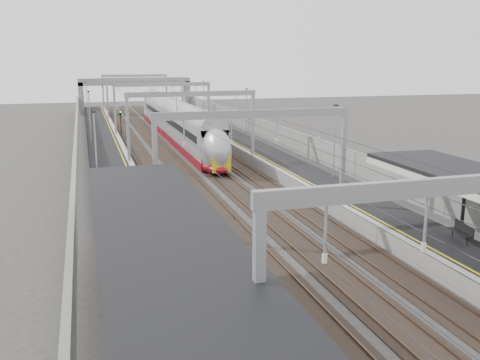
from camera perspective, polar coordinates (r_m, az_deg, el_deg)
platform_left at (r=56.00m, az=-13.69°, el=1.94°), size 4.00×120.00×1.00m
platform_right at (r=58.88m, az=2.05°, el=2.82°), size 4.00×120.00×1.00m
tracks at (r=56.98m, az=-5.61°, el=1.97°), size 11.40×140.00×0.20m
overhead_line at (r=62.65m, az=-6.89°, el=8.55°), size 13.00×140.00×6.60m
canopy_left at (r=14.36m, az=-5.87°, el=-10.46°), size 4.40×30.00×4.24m
overbridge at (r=110.62m, az=-11.13°, el=9.81°), size 22.00×2.20×6.90m
wall_left at (r=55.77m, az=-17.03°, el=2.85°), size 0.30×120.00×3.20m
wall_right at (r=59.77m, az=4.98°, el=4.00°), size 0.30×120.00×3.20m
train at (r=71.33m, az=-6.72°, el=5.85°), size 2.78×50.68×4.40m
bench at (r=31.69m, az=22.61°, el=-4.99°), size 0.75×1.92×0.96m
signal_green at (r=79.09m, az=-12.62°, el=6.50°), size 0.32×0.32×3.48m
signal_red_near at (r=78.72m, az=-6.40°, el=6.70°), size 0.32×0.32×3.48m
signal_red_far at (r=79.71m, az=-4.91°, el=6.81°), size 0.32×0.32×3.48m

